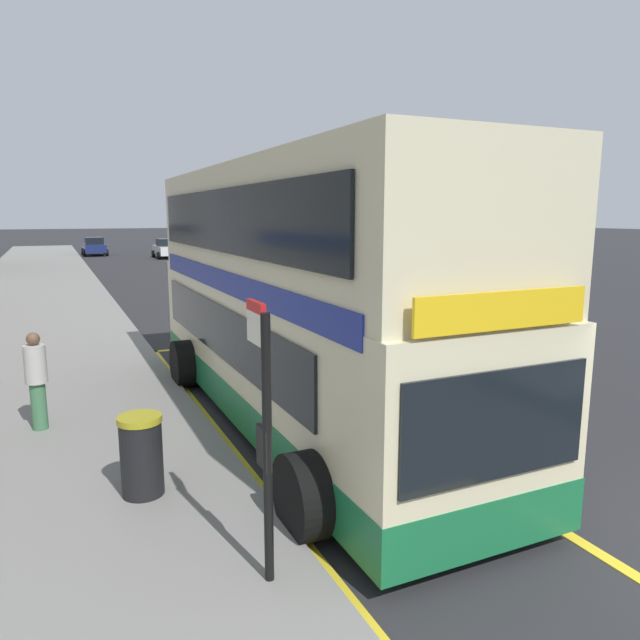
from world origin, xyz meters
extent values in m
plane|color=#28282B|center=(0.00, 32.00, 0.00)|extent=(260.00, 260.00, 0.00)
cube|color=gray|center=(-7.00, 32.00, 0.07)|extent=(6.00, 76.00, 0.14)
cube|color=beige|center=(-2.45, 5.93, 1.35)|extent=(2.51, 10.15, 2.30)
cube|color=beige|center=(-2.45, 5.93, 3.45)|extent=(2.48, 9.95, 1.90)
cube|color=#196B3D|center=(-2.45, 5.93, 0.50)|extent=(2.53, 10.17, 0.60)
cube|color=navy|center=(-2.45, 5.93, 2.52)|extent=(2.54, 9.34, 0.36)
cube|color=black|center=(-3.72, 6.33, 1.65)|extent=(0.04, 8.12, 0.90)
cube|color=black|center=(-3.72, 5.93, 3.50)|extent=(0.04, 8.93, 1.00)
cube|color=black|center=(-2.45, 0.84, 1.60)|extent=(2.21, 0.04, 1.10)
cube|color=yellow|center=(-2.45, 0.84, 2.72)|extent=(2.01, 0.04, 0.36)
cylinder|color=black|center=(-3.79, 2.28, 0.50)|extent=(0.56, 1.00, 1.00)
cylinder|color=black|center=(-1.11, 2.28, 0.50)|extent=(0.56, 1.00, 1.00)
cylinder|color=black|center=(-3.79, 8.72, 0.50)|extent=(0.56, 1.00, 1.00)
cylinder|color=black|center=(-1.11, 8.72, 0.50)|extent=(0.56, 1.00, 1.00)
cube|color=yellow|center=(-3.92, 5.68, 0.01)|extent=(0.16, 13.37, 0.01)
cube|color=yellow|center=(-1.12, 5.68, 0.01)|extent=(0.16, 13.37, 0.01)
cube|color=yellow|center=(-2.52, 12.28, 0.01)|extent=(2.96, 0.16, 0.01)
cylinder|color=black|center=(-4.55, 1.52, 1.44)|extent=(0.09, 0.09, 2.60)
cube|color=silver|center=(-4.55, 1.77, 2.56)|extent=(0.05, 0.42, 0.30)
cube|color=red|center=(-4.55, 1.77, 2.76)|extent=(0.05, 0.42, 0.10)
cube|color=black|center=(-4.55, 1.62, 1.44)|extent=(0.06, 0.28, 0.40)
cube|color=silver|center=(2.65, 46.81, 0.66)|extent=(1.76, 4.20, 0.72)
cube|color=black|center=(2.65, 46.71, 1.32)|extent=(1.52, 1.90, 0.60)
cylinder|color=black|center=(1.72, 48.11, 0.30)|extent=(0.22, 0.60, 0.60)
cylinder|color=black|center=(3.59, 48.11, 0.30)|extent=(0.22, 0.60, 0.60)
cylinder|color=black|center=(1.72, 45.51, 0.30)|extent=(0.22, 0.60, 0.60)
cylinder|color=black|center=(3.59, 45.51, 0.30)|extent=(0.22, 0.60, 0.60)
cube|color=navy|center=(-2.67, 52.77, 0.66)|extent=(1.76, 4.20, 0.72)
cube|color=black|center=(-2.67, 52.67, 1.32)|extent=(1.52, 1.90, 0.60)
cylinder|color=black|center=(-3.60, 54.08, 0.30)|extent=(0.22, 0.60, 0.60)
cylinder|color=black|center=(-1.73, 54.08, 0.30)|extent=(0.22, 0.60, 0.60)
cylinder|color=black|center=(-3.60, 51.47, 0.30)|extent=(0.22, 0.60, 0.60)
cylinder|color=black|center=(-1.73, 51.47, 0.30)|extent=(0.22, 0.60, 0.60)
cylinder|color=#3F724C|center=(-6.60, 6.86, 0.53)|extent=(0.24, 0.24, 0.78)
cylinder|color=#B7B2AD|center=(-6.60, 6.86, 1.23)|extent=(0.34, 0.34, 0.62)
sphere|color=brown|center=(-6.60, 6.86, 1.65)|extent=(0.21, 0.21, 0.21)
cylinder|color=black|center=(-5.40, 3.82, 0.61)|extent=(0.52, 0.52, 0.94)
cylinder|color=#A5991E|center=(-5.40, 3.82, 1.12)|extent=(0.54, 0.54, 0.08)
camera|label=1|loc=(-6.24, -3.30, 3.59)|focal=32.77mm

